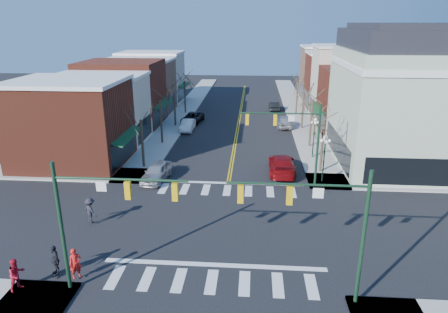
% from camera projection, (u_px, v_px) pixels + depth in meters
% --- Properties ---
extents(ground, '(160.00, 160.00, 0.00)m').
position_uv_depth(ground, '(221.00, 226.00, 27.63)').
color(ground, black).
rests_on(ground, ground).
extents(sidewalk_left, '(3.50, 70.00, 0.15)m').
position_uv_depth(sidewalk_left, '(161.00, 140.00, 47.10)').
color(sidewalk_left, '#9E9B93').
rests_on(sidewalk_left, ground).
extents(sidewalk_right, '(3.50, 70.00, 0.15)m').
position_uv_depth(sidewalk_right, '(311.00, 144.00, 45.84)').
color(sidewalk_right, '#9E9B93').
rests_on(sidewalk_right, ground).
extents(bldg_left_brick_a, '(10.00, 8.50, 8.00)m').
position_uv_depth(bldg_left_brick_a, '(71.00, 124.00, 38.53)').
color(bldg_left_brick_a, maroon).
rests_on(bldg_left_brick_a, ground).
extents(bldg_left_stucco_a, '(10.00, 7.00, 7.50)m').
position_uv_depth(bldg_left_stucco_a, '(101.00, 110.00, 45.92)').
color(bldg_left_stucco_a, beige).
rests_on(bldg_left_stucco_a, ground).
extents(bldg_left_brick_b, '(10.00, 9.00, 8.50)m').
position_uv_depth(bldg_left_brick_b, '(123.00, 94.00, 53.31)').
color(bldg_left_brick_b, maroon).
rests_on(bldg_left_brick_b, ground).
extents(bldg_left_tan, '(10.00, 7.50, 7.80)m').
position_uv_depth(bldg_left_tan, '(140.00, 86.00, 61.21)').
color(bldg_left_tan, '#8C664D').
rests_on(bldg_left_tan, ground).
extents(bldg_left_stucco_b, '(10.00, 8.00, 8.20)m').
position_uv_depth(bldg_left_stucco_b, '(152.00, 78.00, 68.45)').
color(bldg_left_stucco_b, beige).
rests_on(bldg_left_stucco_b, ground).
extents(bldg_right_brick_a, '(10.00, 8.50, 8.00)m').
position_uv_depth(bldg_right_brick_a, '(362.00, 101.00, 49.51)').
color(bldg_right_brick_a, maroon).
rests_on(bldg_right_brick_a, ground).
extents(bldg_right_stucco, '(10.00, 7.00, 10.00)m').
position_uv_depth(bldg_right_stucco, '(349.00, 84.00, 56.50)').
color(bldg_right_stucco, beige).
rests_on(bldg_right_stucco, ground).
extents(bldg_right_brick_b, '(10.00, 8.00, 8.50)m').
position_uv_depth(bldg_right_brick_b, '(339.00, 81.00, 63.82)').
color(bldg_right_brick_b, maroon).
rests_on(bldg_right_brick_b, ground).
extents(bldg_right_tan, '(10.00, 8.00, 9.00)m').
position_uv_depth(bldg_right_tan, '(330.00, 74.00, 71.28)').
color(bldg_right_tan, '#8C664D').
rests_on(bldg_right_tan, ground).
extents(victorian_corner, '(12.25, 14.25, 13.30)m').
position_uv_depth(victorian_corner, '(406.00, 96.00, 37.96)').
color(victorian_corner, '#A8B89F').
rests_on(victorian_corner, ground).
extents(traffic_mast_near_left, '(6.60, 0.28, 7.20)m').
position_uv_depth(traffic_mast_near_left, '(95.00, 210.00, 19.52)').
color(traffic_mast_near_left, '#14331E').
rests_on(traffic_mast_near_left, ground).
extents(traffic_mast_near_right, '(6.60, 0.28, 7.20)m').
position_uv_depth(traffic_mast_near_right, '(325.00, 219.00, 18.72)').
color(traffic_mast_near_right, '#14331E').
rests_on(traffic_mast_near_right, ground).
extents(traffic_mast_far_right, '(6.60, 0.28, 7.20)m').
position_uv_depth(traffic_mast_far_right, '(296.00, 134.00, 32.68)').
color(traffic_mast_far_right, '#14331E').
rests_on(traffic_mast_far_right, ground).
extents(lamppost_corner, '(0.36, 0.36, 4.33)m').
position_uv_depth(lamppost_corner, '(325.00, 151.00, 34.10)').
color(lamppost_corner, '#14331E').
rests_on(lamppost_corner, ground).
extents(lamppost_midblock, '(0.36, 0.36, 4.33)m').
position_uv_depth(lamppost_midblock, '(314.00, 131.00, 40.23)').
color(lamppost_midblock, '#14331E').
rests_on(lamppost_midblock, ground).
extents(tree_left_a, '(0.24, 0.24, 4.76)m').
position_uv_depth(tree_left_a, '(142.00, 144.00, 37.84)').
color(tree_left_a, '#382B21').
rests_on(tree_left_a, ground).
extents(tree_left_b, '(0.24, 0.24, 5.04)m').
position_uv_depth(tree_left_b, '(161.00, 122.00, 45.34)').
color(tree_left_b, '#382B21').
rests_on(tree_left_b, ground).
extents(tree_left_c, '(0.24, 0.24, 4.55)m').
position_uv_depth(tree_left_c, '(175.00, 110.00, 52.97)').
color(tree_left_c, '#382B21').
rests_on(tree_left_c, ground).
extents(tree_left_d, '(0.24, 0.24, 4.90)m').
position_uv_depth(tree_left_d, '(185.00, 97.00, 60.46)').
color(tree_left_d, '#382B21').
rests_on(tree_left_d, ground).
extents(tree_right_a, '(0.24, 0.24, 4.62)m').
position_uv_depth(tree_right_a, '(322.00, 149.00, 36.65)').
color(tree_right_a, '#382B21').
rests_on(tree_right_a, ground).
extents(tree_right_b, '(0.24, 0.24, 5.18)m').
position_uv_depth(tree_right_b, '(311.00, 125.00, 44.11)').
color(tree_right_b, '#382B21').
rests_on(tree_right_b, ground).
extents(tree_right_c, '(0.24, 0.24, 4.83)m').
position_uv_depth(tree_right_c, '(303.00, 111.00, 51.71)').
color(tree_right_c, '#382B21').
rests_on(tree_right_c, ground).
extents(tree_right_d, '(0.24, 0.24, 4.97)m').
position_uv_depth(tree_right_d, '(297.00, 99.00, 59.24)').
color(tree_right_d, '#382B21').
rests_on(tree_right_d, ground).
extents(car_left_near, '(2.41, 4.73, 1.54)m').
position_uv_depth(car_left_near, '(157.00, 172.00, 35.38)').
color(car_left_near, '#B1B0B5').
rests_on(car_left_near, ground).
extents(car_left_mid, '(1.56, 4.30, 1.41)m').
position_uv_depth(car_left_mid, '(188.00, 125.00, 51.37)').
color(car_left_mid, white).
rests_on(car_left_mid, ground).
extents(car_left_far, '(2.99, 5.35, 1.42)m').
position_uv_depth(car_left_far, '(192.00, 118.00, 55.32)').
color(car_left_far, black).
rests_on(car_left_far, ground).
extents(car_right_near, '(2.42, 5.85, 1.69)m').
position_uv_depth(car_right_near, '(282.00, 164.00, 37.05)').
color(car_right_near, maroon).
rests_on(car_right_near, ground).
extents(car_right_mid, '(2.24, 4.92, 1.64)m').
position_uv_depth(car_right_mid, '(284.00, 121.00, 53.01)').
color(car_right_mid, '#B7B8BC').
rests_on(car_right_mid, ground).
extents(car_right_far, '(1.63, 4.20, 1.36)m').
position_uv_depth(car_right_far, '(274.00, 106.00, 63.07)').
color(car_right_far, black).
rests_on(car_right_far, ground).
extents(pedestrian_red_a, '(0.76, 0.73, 1.75)m').
position_uv_depth(pedestrian_red_a, '(75.00, 263.00, 21.64)').
color(pedestrian_red_a, red).
rests_on(pedestrian_red_a, sidewalk_left).
extents(pedestrian_red_b, '(1.01, 1.09, 1.79)m').
position_uv_depth(pedestrian_red_b, '(17.00, 274.00, 20.68)').
color(pedestrian_red_b, red).
rests_on(pedestrian_red_b, sidewalk_left).
extents(pedestrian_dark_a, '(1.04, 1.06, 1.79)m').
position_uv_depth(pedestrian_dark_a, '(55.00, 260.00, 21.93)').
color(pedestrian_dark_a, black).
rests_on(pedestrian_dark_a, sidewalk_left).
extents(pedestrian_dark_b, '(1.36, 1.24, 1.84)m').
position_uv_depth(pedestrian_dark_b, '(90.00, 210.00, 27.58)').
color(pedestrian_dark_b, black).
rests_on(pedestrian_dark_b, sidewalk_left).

